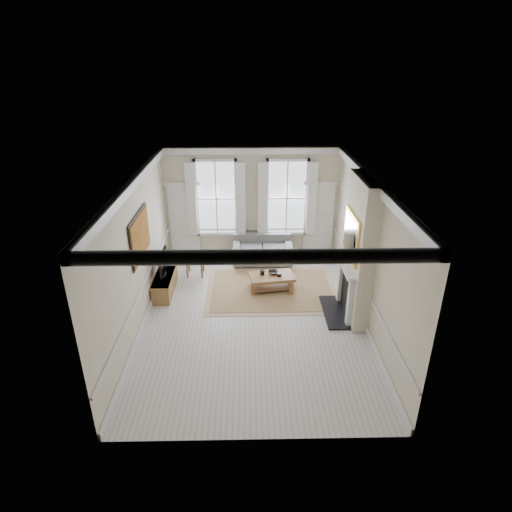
{
  "coord_description": "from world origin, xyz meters",
  "views": [
    {
      "loc": [
        -0.12,
        -8.7,
        5.74
      ],
      "look_at": [
        0.08,
        0.87,
        1.25
      ],
      "focal_mm": 30.0,
      "sensor_mm": 36.0,
      "label": 1
    }
  ],
  "objects_px": {
    "tv_stand": "(165,284)",
    "side_table": "(195,259)",
    "sofa": "(262,251)",
    "coffee_table": "(272,278)"
  },
  "relations": [
    {
      "from": "sofa",
      "to": "tv_stand",
      "type": "bearing_deg",
      "value": -145.9
    },
    {
      "from": "coffee_table",
      "to": "tv_stand",
      "type": "xyz_separation_m",
      "value": [
        -2.85,
        -0.06,
        -0.11
      ]
    },
    {
      "from": "side_table",
      "to": "tv_stand",
      "type": "height_order",
      "value": "side_table"
    },
    {
      "from": "tv_stand",
      "to": "sofa",
      "type": "bearing_deg",
      "value": 34.1
    },
    {
      "from": "tv_stand",
      "to": "side_table",
      "type": "bearing_deg",
      "value": 55.68
    },
    {
      "from": "sofa",
      "to": "side_table",
      "type": "bearing_deg",
      "value": -158.39
    },
    {
      "from": "coffee_table",
      "to": "tv_stand",
      "type": "distance_m",
      "value": 2.85
    },
    {
      "from": "sofa",
      "to": "side_table",
      "type": "distance_m",
      "value": 2.11
    },
    {
      "from": "coffee_table",
      "to": "side_table",
      "type": "bearing_deg",
      "value": 147.2
    },
    {
      "from": "side_table",
      "to": "tv_stand",
      "type": "relative_size",
      "value": 0.43
    }
  ]
}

